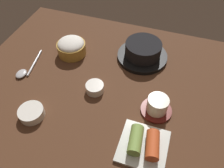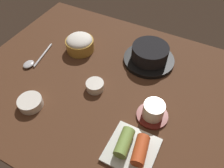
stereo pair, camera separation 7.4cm
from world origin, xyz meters
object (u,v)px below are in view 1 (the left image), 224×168
at_px(rice_bowl, 71,47).
at_px(stone_pot, 143,51).
at_px(kimchi_plate, 144,144).
at_px(banchan_cup_center, 95,88).
at_px(spoon, 25,70).
at_px(tea_cup_with_saucer, 157,106).
at_px(side_bowl_near, 31,113).

bearing_deg(rice_bowl, stone_pot, 13.30).
relative_size(stone_pot, rice_bowl, 1.74).
bearing_deg(kimchi_plate, rice_bowl, 140.33).
xyz_separation_m(banchan_cup_center, spoon, (-0.28, 0.00, -0.01)).
bearing_deg(stone_pot, tea_cup_with_saucer, -66.39).
bearing_deg(side_bowl_near, banchan_cup_center, 46.50).
relative_size(stone_pot, banchan_cup_center, 3.15).
bearing_deg(kimchi_plate, stone_pot, 103.93).
xyz_separation_m(side_bowl_near, spoon, (-0.13, 0.16, -0.01)).
height_order(stone_pot, tea_cup_with_saucer, stone_pot).
bearing_deg(rice_bowl, tea_cup_with_saucer, -24.17).
xyz_separation_m(rice_bowl, spoon, (-0.12, -0.15, -0.03)).
distance_m(tea_cup_with_saucer, kimchi_plate, 0.13).
bearing_deg(stone_pot, rice_bowl, -166.70).
relative_size(stone_pot, side_bowl_near, 2.49).
bearing_deg(stone_pot, spoon, -151.48).
height_order(side_bowl_near, spoon, side_bowl_near).
xyz_separation_m(stone_pot, spoon, (-0.39, -0.21, -0.03)).
bearing_deg(spoon, tea_cup_with_saucer, -2.14).
xyz_separation_m(kimchi_plate, spoon, (-0.48, 0.15, -0.01)).
distance_m(rice_bowl, kimchi_plate, 0.47).
bearing_deg(tea_cup_with_saucer, kimchi_plate, -94.65).
height_order(tea_cup_with_saucer, kimchi_plate, tea_cup_with_saucer).
xyz_separation_m(tea_cup_with_saucer, spoon, (-0.50, 0.02, -0.02)).
relative_size(tea_cup_with_saucer, banchan_cup_center, 1.61).
distance_m(rice_bowl, tea_cup_with_saucer, 0.41).
relative_size(stone_pot, kimchi_plate, 1.44).
relative_size(tea_cup_with_saucer, kimchi_plate, 0.73).
bearing_deg(spoon, kimchi_plate, -17.42).
xyz_separation_m(stone_pot, kimchi_plate, (0.09, -0.37, -0.01)).
bearing_deg(kimchi_plate, spoon, 162.58).
distance_m(tea_cup_with_saucer, spoon, 0.50).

